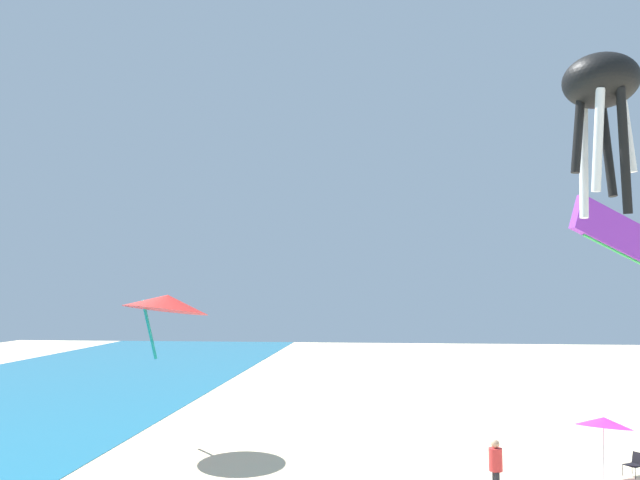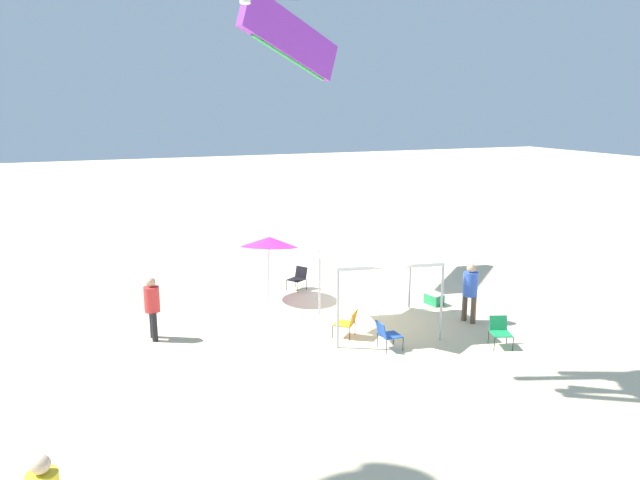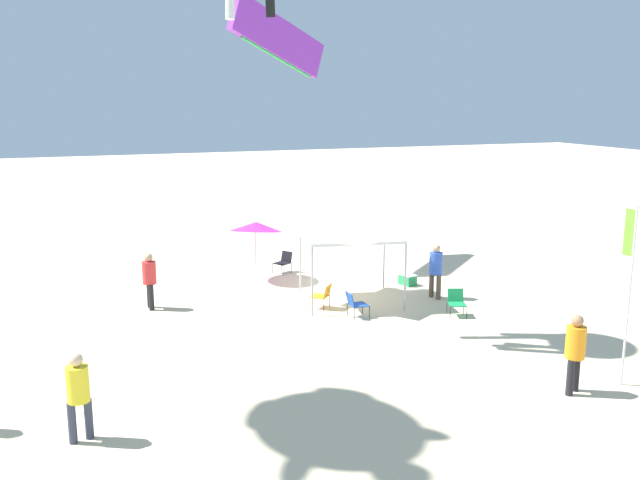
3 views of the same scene
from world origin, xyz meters
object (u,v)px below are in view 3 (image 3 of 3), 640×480
at_px(folding_chair_right_of_tent, 284,261).
at_px(person_beachcomber, 78,390).
at_px(folding_chair_facing_ocean, 323,294).
at_px(person_kite_handler, 575,347).
at_px(folding_chair_left_of_tent, 355,303).
at_px(canopy_tent, 351,229).
at_px(beach_umbrella, 256,227).
at_px(person_by_tent, 436,267).
at_px(kite_parafoil_purple, 278,39).
at_px(cooler_box, 408,279).
at_px(folding_chair_near_cooler, 456,301).
at_px(banner_flag, 629,280).
at_px(person_watching_sky, 149,276).

height_order(folding_chair_right_of_tent, person_beachcomber, person_beachcomber).
bearing_deg(folding_chair_facing_ocean, person_kite_handler, 63.05).
bearing_deg(folding_chair_left_of_tent, canopy_tent, -18.82).
distance_m(beach_umbrella, person_by_tent, 6.82).
bearing_deg(beach_umbrella, kite_parafoil_purple, -33.89).
bearing_deg(kite_parafoil_purple, person_kite_handler, -108.64).
bearing_deg(beach_umbrella, cooler_box, -118.22).
distance_m(folding_chair_near_cooler, cooler_box, 3.76).
relative_size(person_by_tent, kite_parafoil_purple, 0.40).
distance_m(canopy_tent, person_by_tent, 3.24).
xyz_separation_m(folding_chair_facing_ocean, person_by_tent, (-0.27, -4.01, 0.63)).
bearing_deg(person_by_tent, folding_chair_near_cooler, -25.74).
bearing_deg(canopy_tent, banner_flag, -158.80).
relative_size(folding_chair_facing_ocean, banner_flag, 0.19).
xyz_separation_m(canopy_tent, cooler_box, (1.12, -2.77, -2.27)).
bearing_deg(person_by_tent, kite_parafoil_purple, -171.64).
height_order(banner_flag, person_beachcomber, banner_flag).
bearing_deg(folding_chair_right_of_tent, cooler_box, 15.01).
xyz_separation_m(canopy_tent, person_kite_handler, (-8.64, -1.92, -1.36)).
height_order(canopy_tent, person_kite_handler, canopy_tent).
relative_size(folding_chair_facing_ocean, person_watching_sky, 0.44).
bearing_deg(cooler_box, folding_chair_near_cooler, 176.08).
bearing_deg(person_beachcomber, folding_chair_facing_ocean, 24.20).
xyz_separation_m(person_by_tent, person_watching_sky, (2.23, 9.25, -0.02)).
height_order(person_kite_handler, person_watching_sky, person_kite_handler).
xyz_separation_m(canopy_tent, kite_parafoil_purple, (6.47, 0.39, 6.52)).
relative_size(beach_umbrella, folding_chair_near_cooler, 2.96).
distance_m(banner_flag, kite_parafoil_purple, 16.82).
bearing_deg(banner_flag, person_watching_sky, 43.89).
xyz_separation_m(folding_chair_near_cooler, person_kite_handler, (-6.03, 0.59, 0.65)).
bearing_deg(canopy_tent, beach_umbrella, 30.06).
height_order(folding_chair_near_cooler, folding_chair_right_of_tent, same).
xyz_separation_m(banner_flag, person_beachcomber, (1.66, 12.23, -1.51)).
distance_m(banner_flag, person_beachcomber, 12.43).
bearing_deg(folding_chair_right_of_tent, person_kite_handler, -20.65).
distance_m(folding_chair_right_of_tent, person_by_tent, 6.42).
bearing_deg(banner_flag, person_by_tent, 3.66).
distance_m(folding_chair_facing_ocean, cooler_box, 4.24).
distance_m(folding_chair_right_of_tent, banner_flag, 13.92).
xyz_separation_m(folding_chair_near_cooler, person_by_tent, (1.90, -0.33, 0.63)).
distance_m(folding_chair_facing_ocean, folding_chair_right_of_tent, 4.90).
relative_size(folding_chair_left_of_tent, person_beachcomber, 0.44).
xyz_separation_m(folding_chair_facing_ocean, person_kite_handler, (-8.20, -3.09, 0.65)).
xyz_separation_m(beach_umbrella, folding_chair_near_cooler, (-6.40, -4.71, -1.56)).
relative_size(beach_umbrella, folding_chair_right_of_tent, 2.96).
xyz_separation_m(folding_chair_right_of_tent, kite_parafoil_purple, (2.02, -0.51, 8.52)).
bearing_deg(kite_parafoil_purple, person_beachcomber, -149.61).
xyz_separation_m(cooler_box, banner_flag, (-9.76, -0.58, 2.40)).
bearing_deg(person_by_tent, banner_flag, -12.23).
relative_size(folding_chair_near_cooler, folding_chair_facing_ocean, 1.00).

